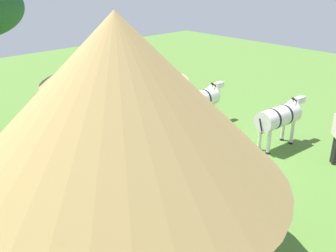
% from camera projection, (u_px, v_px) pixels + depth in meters
% --- Properties ---
extents(ground_plane, '(36.00, 36.00, 0.00)m').
position_uv_depth(ground_plane, '(194.00, 157.00, 11.72)').
color(ground_plane, '#4D752F').
extents(thatched_hut, '(5.88, 5.88, 4.79)m').
position_uv_depth(thatched_hut, '(121.00, 143.00, 6.57)').
color(thatched_hut, beige).
rests_on(thatched_hut, ground_plane).
extents(shade_umbrella, '(4.23, 4.23, 3.47)m').
position_uv_depth(shade_umbrella, '(115.00, 62.00, 10.75)').
color(shade_umbrella, brown).
rests_on(shade_umbrella, ground_plane).
extents(patio_dining_table, '(1.41, 0.88, 0.74)m').
position_uv_depth(patio_dining_table, '(119.00, 135.00, 11.61)').
color(patio_dining_table, silver).
rests_on(patio_dining_table, ground_plane).
extents(patio_chair_near_hut, '(0.60, 0.61, 0.90)m').
position_uv_depth(patio_chair_near_hut, '(120.00, 124.00, 12.80)').
color(patio_chair_near_hut, silver).
rests_on(patio_chair_near_hut, ground_plane).
extents(patio_chair_west_end, '(0.56, 0.57, 0.90)m').
position_uv_depth(patio_chair_west_end, '(128.00, 157.00, 10.58)').
color(patio_chair_west_end, white).
rests_on(patio_chair_west_end, ground_plane).
extents(guest_beside_umbrella, '(0.60, 0.28, 1.70)m').
position_uv_depth(guest_beside_umbrella, '(48.00, 132.00, 10.93)').
color(guest_beside_umbrella, black).
rests_on(guest_beside_umbrella, ground_plane).
extents(guest_behind_table, '(0.49, 0.39, 1.57)m').
position_uv_depth(guest_behind_table, '(147.00, 149.00, 10.08)').
color(guest_behind_table, black).
rests_on(guest_behind_table, ground_plane).
extents(striped_lounge_chair, '(0.96, 0.91, 0.63)m').
position_uv_depth(striped_lounge_chair, '(182.00, 152.00, 11.44)').
color(striped_lounge_chair, '#34976F').
rests_on(striped_lounge_chair, ground_plane).
extents(zebra_nearest_camera, '(0.66, 2.33, 1.52)m').
position_uv_depth(zebra_nearest_camera, '(200.00, 100.00, 13.65)').
color(zebra_nearest_camera, silver).
rests_on(zebra_nearest_camera, ground_plane).
extents(zebra_by_umbrella, '(0.77, 2.25, 1.55)m').
position_uv_depth(zebra_by_umbrella, '(279.00, 117.00, 12.03)').
color(zebra_by_umbrella, silver).
rests_on(zebra_by_umbrella, ground_plane).
extents(brick_patio_kerb, '(0.96, 2.81, 0.08)m').
position_uv_depth(brick_patio_kerb, '(184.00, 101.00, 16.48)').
color(brick_patio_kerb, '#A56145').
rests_on(brick_patio_kerb, ground_plane).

